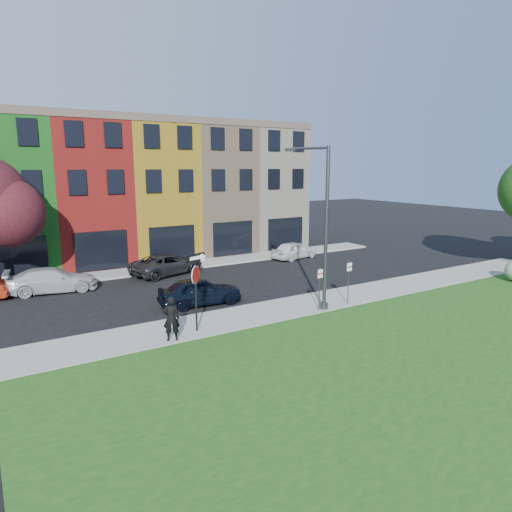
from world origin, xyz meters
TOP-DOWN VIEW (x-y plane):
  - ground at (0.00, 0.00)m, footprint 120.00×120.00m
  - sidewalk_near at (2.00, 3.00)m, footprint 40.00×3.00m
  - sidewalk_far at (-3.00, 15.00)m, footprint 40.00×2.40m
  - rowhouse_block at (-2.50, 21.18)m, footprint 30.00×10.12m
  - stop_sign at (-4.36, 2.35)m, footprint 1.00×0.38m
  - man at (-5.66, 1.90)m, footprint 0.93×0.83m
  - sedan_near at (-2.50, 6.04)m, footprint 2.44×4.54m
  - parked_car_silver at (-8.60, 12.65)m, footprint 3.15×5.30m
  - parked_car_dark at (-1.50, 13.35)m, footprint 5.13×6.28m
  - parked_car_white at (8.73, 13.16)m, footprint 3.12×4.53m
  - street_lamp at (2.18, 2.10)m, footprint 1.14×2.47m
  - parking_sign_a at (1.94, 1.89)m, footprint 0.32×0.09m
  - parking_sign_b at (3.82, 1.89)m, footprint 0.32×0.08m

SIDE VIEW (x-z plane):
  - ground at x=0.00m, z-range 0.00..0.00m
  - sidewalk_near at x=2.00m, z-range 0.00..0.12m
  - sidewalk_far at x=-3.00m, z-range 0.00..0.12m
  - parked_car_white at x=8.73m, z-range 0.00..1.33m
  - parked_car_dark at x=-1.50m, z-range 0.00..1.38m
  - parked_car_silver at x=-8.60m, z-range 0.00..1.40m
  - sedan_near at x=-2.50m, z-range 0.00..1.44m
  - man at x=-5.66m, z-range 0.12..1.95m
  - parking_sign_a at x=1.94m, z-range 0.39..2.50m
  - parking_sign_b at x=3.82m, z-range 0.39..2.63m
  - stop_sign at x=-4.36m, z-range 0.82..4.17m
  - street_lamp at x=2.18m, z-range 0.15..7.98m
  - rowhouse_block at x=-2.50m, z-range -0.01..9.99m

